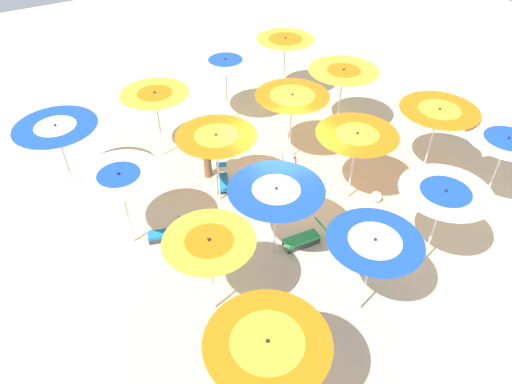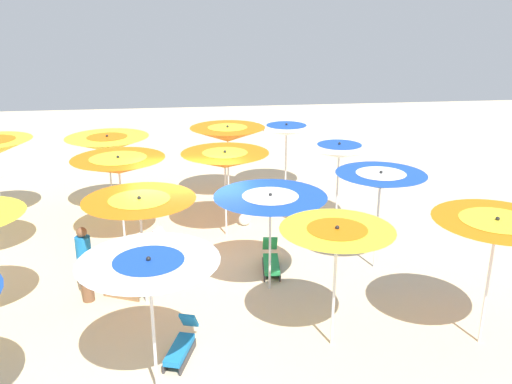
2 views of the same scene
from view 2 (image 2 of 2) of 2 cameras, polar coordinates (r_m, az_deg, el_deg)
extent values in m
cube|color=beige|center=(12.82, -6.60, -7.63)|extent=(41.44, 41.44, 0.04)
cylinder|color=silver|center=(8.60, -10.59, -14.33)|extent=(0.05, 0.05, 2.01)
cone|color=white|center=(8.10, -11.01, -8.36)|extent=(2.06, 2.06, 0.42)
cone|color=#1947B2|center=(8.05, -11.06, -7.65)|extent=(1.02, 1.02, 0.21)
sphere|color=black|center=(8.00, -11.12, -6.82)|extent=(0.07, 0.07, 0.07)
cylinder|color=silver|center=(9.62, 8.09, -10.47)|extent=(0.05, 0.05, 1.98)
cone|color=yellow|center=(9.18, 8.38, -5.07)|extent=(1.91, 1.91, 0.43)
cone|color=orange|center=(9.13, 8.41, -4.45)|extent=(1.00, 1.00, 0.22)
sphere|color=black|center=(9.08, 8.45, -3.66)|extent=(0.07, 0.07, 0.07)
cylinder|color=silver|center=(10.33, 22.89, -9.14)|extent=(0.05, 0.05, 2.16)
cone|color=orange|center=(9.90, 23.68, -3.59)|extent=(2.11, 2.11, 0.33)
cone|color=yellow|center=(9.87, 23.73, -3.19)|extent=(1.22, 1.22, 0.19)
sphere|color=black|center=(9.83, 23.82, -2.55)|extent=(0.07, 0.07, 0.07)
cylinder|color=silver|center=(11.02, -11.62, -6.60)|extent=(0.05, 0.05, 2.01)
cone|color=orange|center=(10.64, -11.98, -1.70)|extent=(2.15, 2.15, 0.38)
cone|color=yellow|center=(10.60, -12.01, -1.23)|extent=(1.16, 1.16, 0.20)
sphere|color=black|center=(10.56, -12.06, -0.59)|extent=(0.07, 0.07, 0.07)
cylinder|color=silver|center=(11.33, 1.46, -5.75)|extent=(0.05, 0.05, 1.91)
cone|color=#1947B2|center=(10.96, 1.50, -1.21)|extent=(2.28, 2.28, 0.32)
cone|color=white|center=(10.94, 1.50, -0.78)|extent=(1.13, 1.13, 0.16)
sphere|color=black|center=(10.90, 1.51, -0.27)|extent=(0.07, 0.07, 0.07)
cylinder|color=silver|center=(12.52, 12.47, -3.37)|extent=(0.05, 0.05, 2.06)
cone|color=#1947B2|center=(12.18, 12.80, 1.12)|extent=(1.97, 1.97, 0.34)
cone|color=white|center=(12.16, 12.83, 1.49)|extent=(1.08, 1.08, 0.19)
sphere|color=black|center=(12.12, 12.87, 2.02)|extent=(0.07, 0.07, 0.07)
cylinder|color=silver|center=(13.75, -13.75, -1.46)|extent=(0.05, 0.05, 2.05)
cone|color=orange|center=(13.44, -14.08, 2.64)|extent=(2.22, 2.22, 0.38)
cone|color=yellow|center=(13.42, -14.11, 2.98)|extent=(1.35, 1.35, 0.23)
sphere|color=black|center=(13.38, -14.16, 3.55)|extent=(0.07, 0.07, 0.07)
cylinder|color=silver|center=(13.99, -3.16, -0.66)|extent=(0.05, 0.05, 2.01)
cone|color=orange|center=(13.69, -3.24, 3.30)|extent=(2.20, 2.20, 0.39)
cone|color=yellow|center=(13.66, -3.25, 3.71)|extent=(1.13, 1.13, 0.20)
sphere|color=black|center=(13.63, -3.26, 4.21)|extent=(0.07, 0.07, 0.07)
cylinder|color=silver|center=(14.49, 8.43, 0.12)|extent=(0.05, 0.05, 2.14)
cone|color=white|center=(14.18, 8.64, 4.20)|extent=(2.07, 2.07, 0.35)
cone|color=#1947B2|center=(14.16, 8.65, 4.53)|extent=(1.14, 1.14, 0.19)
sphere|color=black|center=(14.13, 8.68, 5.00)|extent=(0.07, 0.07, 0.07)
cylinder|color=silver|center=(16.07, -14.86, 1.34)|extent=(0.05, 0.05, 2.01)
cone|color=yellow|center=(15.81, -15.16, 4.82)|extent=(2.29, 2.29, 0.42)
cone|color=orange|center=(15.78, -15.20, 5.22)|extent=(1.11, 1.11, 0.20)
sphere|color=black|center=(15.76, -15.24, 5.66)|extent=(0.07, 0.07, 0.07)
cylinder|color=silver|center=(16.61, -2.91, 2.56)|extent=(0.05, 0.05, 2.03)
cone|color=orange|center=(16.36, -2.97, 5.98)|extent=(2.24, 2.24, 0.43)
cone|color=yellow|center=(16.33, -2.97, 6.35)|extent=(1.18, 1.18, 0.23)
sphere|color=black|center=(16.31, -2.98, 6.82)|extent=(0.07, 0.07, 0.07)
cylinder|color=silver|center=(17.38, 3.12, 3.23)|extent=(0.05, 0.05, 2.00)
cone|color=white|center=(17.14, 3.17, 6.44)|extent=(2.19, 2.19, 0.31)
cone|color=#1947B2|center=(17.12, 3.18, 6.68)|extent=(1.25, 1.25, 0.18)
sphere|color=black|center=(17.10, 3.19, 7.04)|extent=(0.07, 0.07, 0.07)
cube|color=#333338|center=(13.65, -12.21, -5.83)|extent=(0.81, 0.55, 0.14)
cube|color=#333338|center=(13.88, -11.39, -5.34)|extent=(0.81, 0.55, 0.14)
cube|color=white|center=(13.71, -11.83, -5.13)|extent=(0.97, 0.79, 0.10)
cube|color=white|center=(13.27, -9.78, -4.64)|extent=(0.45, 0.45, 0.43)
cube|color=olive|center=(11.90, -13.03, -9.74)|extent=(0.75, 0.38, 0.14)
cube|color=olive|center=(11.67, -13.83, -10.43)|extent=(0.75, 0.38, 0.14)
cube|color=#1972B7|center=(11.73, -13.47, -9.57)|extent=(0.87, 0.63, 0.10)
cube|color=#1972B7|center=(11.91, -15.91, -8.09)|extent=(0.45, 0.44, 0.39)
cube|color=#333338|center=(12.40, 2.38, -8.00)|extent=(0.13, 0.94, 0.14)
cube|color=#333338|center=(12.39, 0.81, -8.03)|extent=(0.13, 0.94, 0.14)
cube|color=green|center=(12.34, 1.60, -7.52)|extent=(0.43, 0.97, 0.10)
cube|color=green|center=(12.77, 1.47, -5.36)|extent=(0.36, 0.33, 0.41)
cube|color=#333338|center=(9.69, -7.10, -16.60)|extent=(0.30, 0.84, 0.14)
cube|color=#333338|center=(9.77, -8.75, -16.36)|extent=(0.30, 0.84, 0.14)
cube|color=#1972B7|center=(9.66, -7.96, -15.90)|extent=(0.54, 0.91, 0.10)
cube|color=#1972B7|center=(9.98, -6.99, -13.10)|extent=(0.36, 0.36, 0.37)
cylinder|color=brown|center=(11.64, -17.13, -9.12)|extent=(0.24, 0.24, 0.75)
cylinder|color=#1972BF|center=(11.34, -17.47, -5.99)|extent=(0.30, 0.30, 0.65)
sphere|color=brown|center=(11.18, -17.68, -4.00)|extent=(0.20, 0.20, 0.20)
sphere|color=white|center=(14.89, -1.21, -2.86)|extent=(0.32, 0.32, 0.32)
camera|label=1|loc=(10.71, 57.46, 29.60)|focal=33.52mm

